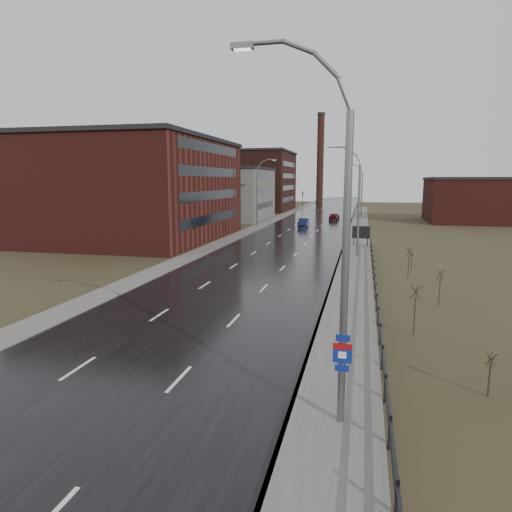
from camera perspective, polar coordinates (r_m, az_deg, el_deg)
The scene contains 25 objects.
ground at distance 17.22m, azimuth -22.57°, elevation -18.87°, with size 320.00×320.00×0.00m, color #2D2819.
road at distance 73.15m, azimuth 5.89°, elevation 3.20°, with size 14.00×300.00×0.06m, color black.
sidewalk_right at distance 47.78m, azimuth 12.25°, elevation -0.23°, with size 3.20×180.00×0.18m, color #595651.
curb_right at distance 47.83m, azimuth 10.43°, elevation -0.16°, with size 0.16×180.00×0.18m, color slate.
sidewalk_left at distance 74.63m, azimuth -0.37°, elevation 3.40°, with size 2.40×260.00×0.12m, color #595651.
warehouse_near at distance 64.66m, azimuth -14.82°, elevation 8.10°, with size 22.44×28.56×13.50m.
warehouse_mid at distance 94.20m, azimuth -3.62°, elevation 7.82°, with size 16.32×20.40×10.50m.
warehouse_far at distance 124.38m, azimuth -1.81°, elevation 9.38°, with size 26.52×24.48×15.50m.
building_right at distance 96.51m, azimuth 25.99°, elevation 6.33°, with size 18.36×16.32×8.50m.
smokestack at distance 163.01m, azimuth 8.03°, elevation 12.04°, with size 2.70×2.70×30.70m.
streetlight_main at distance 14.27m, azimuth 9.88°, elevation 1.63°, with size 3.91×0.29×12.11m.
streetlight_right_mid at distance 48.18m, azimuth 12.39°, elevation 6.73°, with size 3.36×0.28×11.35m.
streetlight_left at distance 76.07m, azimuth 0.35°, elevation 7.88°, with size 3.36×0.28×11.35m.
streetlight_right_far at distance 102.15m, azimuth 12.94°, elevation 8.05°, with size 3.36×0.28×11.35m.
guardrail at distance 31.30m, azimuth 14.78°, elevation -4.25°, with size 0.10×53.05×1.10m.
shrub_b at distance 19.44m, azimuth 27.20°, elevation -12.94°, with size 0.41×0.43×1.71m.
shrub_c at distance 25.07m, azimuth 19.25°, elevation -6.19°, with size 0.63×0.67×2.69m.
shrub_d at distance 31.56m, azimuth 22.00°, elevation -3.52°, with size 0.56×0.59×2.35m.
shrub_e at distance 39.83m, azimuth 18.56°, elevation -0.62°, with size 0.59×0.62×2.50m.
shrub_f at distance 43.36m, azimuth 18.87°, elevation -0.47°, with size 0.40×0.41×1.63m.
billboard at distance 56.01m, azimuth 13.00°, elevation 2.82°, with size 2.10×0.17×2.54m.
traffic_light_left at distance 133.29m, azimuth 5.85°, elevation 7.99°, with size 0.58×2.73×5.30m.
traffic_light_right at distance 132.17m, azimuth 12.81°, elevation 7.79°, with size 0.58×2.73×5.30m.
car_near at distance 77.94m, azimuth 5.96°, elevation 4.11°, with size 1.56×4.49×1.48m, color #0B1438.
car_far at distance 92.60m, azimuth 9.75°, elevation 4.86°, with size 1.72×4.29×1.46m, color #4D0C17.
Camera 1 is at (9.28, -12.12, 7.97)m, focal length 32.00 mm.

